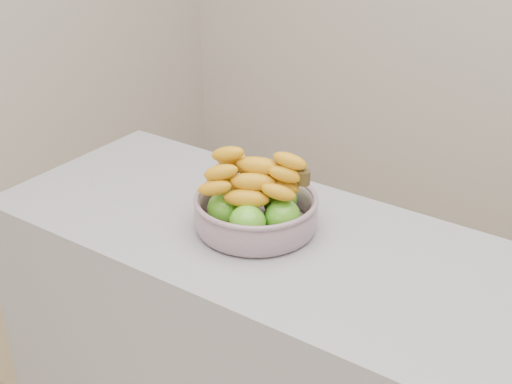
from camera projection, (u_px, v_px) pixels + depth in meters
fruit_bowl at (256, 207)px, 1.72m from camera, size 0.30×0.30×0.19m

